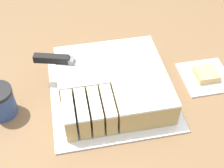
% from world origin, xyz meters
% --- Properties ---
extents(countertop, '(1.40, 1.10, 0.96)m').
position_xyz_m(countertop, '(0.00, 0.00, 0.48)').
color(countertop, brown).
rests_on(countertop, ground_plane).
extents(cake_board, '(0.36, 0.35, 0.01)m').
position_xyz_m(cake_board, '(-0.03, -0.09, 0.96)').
color(cake_board, white).
rests_on(cake_board, countertop).
extents(cake, '(0.31, 0.30, 0.08)m').
position_xyz_m(cake, '(-0.03, -0.09, 1.00)').
color(cake, tan).
rests_on(cake, cake_board).
extents(knife, '(0.29, 0.10, 0.02)m').
position_xyz_m(knife, '(-0.16, -0.02, 1.05)').
color(knife, silver).
rests_on(knife, cake).
extents(coffee_cup, '(0.08, 0.08, 0.09)m').
position_xyz_m(coffee_cup, '(-0.35, -0.10, 1.00)').
color(coffee_cup, '#334C8C').
rests_on(coffee_cup, countertop).
extents(paper_napkin, '(0.15, 0.15, 0.01)m').
position_xyz_m(paper_napkin, '(0.27, -0.08, 0.96)').
color(paper_napkin, white).
rests_on(paper_napkin, countertop).
extents(brownie, '(0.07, 0.07, 0.02)m').
position_xyz_m(brownie, '(0.27, -0.08, 0.98)').
color(brownie, tan).
rests_on(brownie, paper_napkin).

